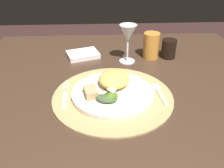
{
  "coord_description": "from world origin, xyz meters",
  "views": [
    {
      "loc": [
        -0.06,
        -0.7,
        1.15
      ],
      "look_at": [
        -0.03,
        0.01,
        0.72
      ],
      "focal_mm": 39.56,
      "sensor_mm": 36.0,
      "label": 1
    }
  ],
  "objects_px": {
    "spoon": "(158,89)",
    "dark_tumbler": "(169,49)",
    "amber_tumbler": "(151,45)",
    "dining_table": "(119,128)",
    "fork": "(65,96)",
    "dinner_plate": "(113,94)",
    "napkin": "(83,54)",
    "wine_glass": "(128,35)"
  },
  "relations": [
    {
      "from": "spoon",
      "to": "amber_tumbler",
      "type": "bearing_deg",
      "value": 84.51
    },
    {
      "from": "dining_table",
      "to": "wine_glass",
      "type": "distance_m",
      "value": 0.36
    },
    {
      "from": "amber_tumbler",
      "to": "fork",
      "type": "bearing_deg",
      "value": -138.2
    },
    {
      "from": "napkin",
      "to": "dinner_plate",
      "type": "bearing_deg",
      "value": -70.71
    },
    {
      "from": "amber_tumbler",
      "to": "dark_tumbler",
      "type": "height_order",
      "value": "amber_tumbler"
    },
    {
      "from": "amber_tumbler",
      "to": "napkin",
      "type": "bearing_deg",
      "value": 175.84
    },
    {
      "from": "dining_table",
      "to": "fork",
      "type": "height_order",
      "value": "fork"
    },
    {
      "from": "dinner_plate",
      "to": "amber_tumbler",
      "type": "bearing_deg",
      "value": 59.36
    },
    {
      "from": "spoon",
      "to": "amber_tumbler",
      "type": "height_order",
      "value": "amber_tumbler"
    },
    {
      "from": "spoon",
      "to": "dark_tumbler",
      "type": "bearing_deg",
      "value": 69.33
    },
    {
      "from": "fork",
      "to": "amber_tumbler",
      "type": "height_order",
      "value": "amber_tumbler"
    },
    {
      "from": "napkin",
      "to": "amber_tumbler",
      "type": "xyz_separation_m",
      "value": [
        0.29,
        -0.02,
        0.04
      ]
    },
    {
      "from": "fork",
      "to": "dark_tumbler",
      "type": "relative_size",
      "value": 1.94
    },
    {
      "from": "fork",
      "to": "spoon",
      "type": "bearing_deg",
      "value": 4.3
    },
    {
      "from": "fork",
      "to": "dark_tumbler",
      "type": "xyz_separation_m",
      "value": [
        0.41,
        0.29,
        0.03
      ]
    },
    {
      "from": "spoon",
      "to": "dark_tumbler",
      "type": "distance_m",
      "value": 0.29
    },
    {
      "from": "spoon",
      "to": "wine_glass",
      "type": "height_order",
      "value": "wine_glass"
    },
    {
      "from": "fork",
      "to": "dark_tumbler",
      "type": "distance_m",
      "value": 0.5
    },
    {
      "from": "fork",
      "to": "amber_tumbler",
      "type": "bearing_deg",
      "value": 41.8
    },
    {
      "from": "dining_table",
      "to": "dinner_plate",
      "type": "bearing_deg",
      "value": -122.49
    },
    {
      "from": "wine_glass",
      "to": "napkin",
      "type": "bearing_deg",
      "value": 162.46
    },
    {
      "from": "napkin",
      "to": "dark_tumbler",
      "type": "relative_size",
      "value": 1.64
    },
    {
      "from": "napkin",
      "to": "amber_tumbler",
      "type": "relative_size",
      "value": 1.21
    },
    {
      "from": "spoon",
      "to": "napkin",
      "type": "bearing_deg",
      "value": 131.84
    },
    {
      "from": "fork",
      "to": "spoon",
      "type": "distance_m",
      "value": 0.31
    },
    {
      "from": "dinner_plate",
      "to": "napkin",
      "type": "relative_size",
      "value": 2.03
    },
    {
      "from": "fork",
      "to": "napkin",
      "type": "xyz_separation_m",
      "value": [
        0.04,
        0.32,
        0.0
      ]
    },
    {
      "from": "wine_glass",
      "to": "dark_tumbler",
      "type": "xyz_separation_m",
      "value": [
        0.18,
        0.03,
        -0.07
      ]
    },
    {
      "from": "amber_tumbler",
      "to": "dark_tumbler",
      "type": "xyz_separation_m",
      "value": [
        0.08,
        -0.0,
        -0.01
      ]
    },
    {
      "from": "fork",
      "to": "dark_tumbler",
      "type": "bearing_deg",
      "value": 35.69
    },
    {
      "from": "dinner_plate",
      "to": "spoon",
      "type": "xyz_separation_m",
      "value": [
        0.15,
        0.03,
        -0.01
      ]
    },
    {
      "from": "dark_tumbler",
      "to": "dinner_plate",
      "type": "bearing_deg",
      "value": -130.54
    },
    {
      "from": "napkin",
      "to": "wine_glass",
      "type": "height_order",
      "value": "wine_glass"
    },
    {
      "from": "wine_glass",
      "to": "amber_tumbler",
      "type": "height_order",
      "value": "wine_glass"
    },
    {
      "from": "dinner_plate",
      "to": "napkin",
      "type": "xyz_separation_m",
      "value": [
        -0.11,
        0.32,
        -0.0
      ]
    },
    {
      "from": "wine_glass",
      "to": "dinner_plate",
      "type": "bearing_deg",
      "value": -105.6
    },
    {
      "from": "napkin",
      "to": "dark_tumbler",
      "type": "bearing_deg",
      "value": -3.96
    },
    {
      "from": "amber_tumbler",
      "to": "dining_table",
      "type": "bearing_deg",
      "value": -120.33
    },
    {
      "from": "spoon",
      "to": "amber_tumbler",
      "type": "xyz_separation_m",
      "value": [
        0.03,
        0.27,
        0.05
      ]
    },
    {
      "from": "dinner_plate",
      "to": "dining_table",
      "type": "bearing_deg",
      "value": 57.51
    },
    {
      "from": "dinner_plate",
      "to": "spoon",
      "type": "height_order",
      "value": "dinner_plate"
    },
    {
      "from": "napkin",
      "to": "dining_table",
      "type": "bearing_deg",
      "value": -63.48
    }
  ]
}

